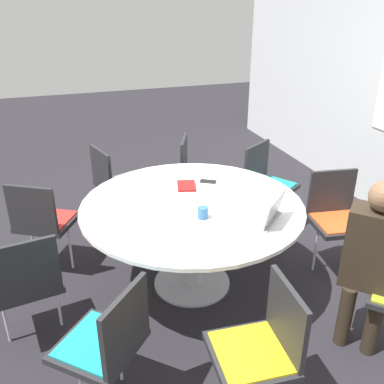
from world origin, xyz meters
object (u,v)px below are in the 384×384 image
object	(u,v)px
person_0	(373,254)
cell_phone	(208,181)
chair_2	(266,179)
handbag	(231,201)
chair_6	(26,279)
spiral_notebook	(186,186)
laptop	(266,215)
chair_3	(196,170)
chair_8	(263,343)
chair_4	(114,180)
coffee_cup	(203,213)
chair_7	(108,339)
chair_1	(336,213)
chair_5	(42,218)

from	to	relation	value
person_0	cell_phone	distance (m)	1.48
chair_2	handbag	world-z (taller)	chair_2
chair_6	spiral_notebook	xyz separation A→B (m)	(-0.57, 1.30, 0.24)
chair_2	handbag	bearing A→B (deg)	-89.24
chair_6	handbag	size ratio (longest dim) A/B	2.41
laptop	spiral_notebook	world-z (taller)	laptop
chair_3	chair_8	size ratio (longest dim) A/B	1.00
chair_4	coffee_cup	distance (m)	1.53
chair_6	chair_2	bearing A→B (deg)	14.67
chair_4	chair_7	world-z (taller)	same
chair_7	handbag	bearing A→B (deg)	4.43
chair_1	chair_2	xyz separation A→B (m)	(-0.85, -0.22, 0.00)
handbag	coffee_cup	bearing A→B (deg)	-31.74
chair_1	chair_5	bearing A→B (deg)	-7.91
spiral_notebook	coffee_cup	bearing A→B (deg)	-5.48
handbag	chair_2	bearing A→B (deg)	32.62
person_0	handbag	xyz separation A→B (m)	(-2.06, -0.08, -0.57)
chair_2	chair_5	size ratio (longest dim) A/B	1.00
chair_8	chair_4	bearing A→B (deg)	13.41
chair_1	cell_phone	distance (m)	1.13
chair_1	spiral_notebook	size ratio (longest dim) A/B	3.60
chair_1	chair_4	bearing A→B (deg)	-29.40
chair_4	chair_5	distance (m)	0.93
handbag	chair_8	bearing A→B (deg)	-19.80
person_0	handbag	world-z (taller)	person_0
coffee_cup	cell_phone	xyz separation A→B (m)	(-0.60, 0.26, -0.04)
chair_4	chair_8	xyz separation A→B (m)	(2.47, 0.40, 0.00)
chair_3	coffee_cup	size ratio (longest dim) A/B	10.21
laptop	handbag	distance (m)	1.70
chair_3	chair_4	xyz separation A→B (m)	(-0.01, -0.87, 0.00)
cell_phone	coffee_cup	bearing A→B (deg)	-23.79
chair_6	chair_7	world-z (taller)	same
chair_6	laptop	bearing A→B (deg)	-14.70
chair_4	cell_phone	world-z (taller)	chair_4
person_0	chair_7	bearing A→B (deg)	46.60
chair_4	chair_6	xyz separation A→B (m)	(1.46, -0.82, 0.00)
person_0	handbag	bearing A→B (deg)	-41.02
person_0	coffee_cup	size ratio (longest dim) A/B	14.32
chair_5	cell_phone	distance (m)	1.43
chair_2	chair_1	bearing A→B (deg)	72.80
chair_2	cell_phone	xyz separation A→B (m)	(0.37, -0.78, 0.24)
chair_5	handbag	size ratio (longest dim) A/B	2.41
person_0	cell_phone	bearing A→B (deg)	-17.80
laptop	handbag	xyz separation A→B (m)	(-1.51, 0.41, -0.67)
chair_4	chair_8	bearing A→B (deg)	-7.32
chair_8	chair_6	bearing A→B (deg)	54.47
chair_4	chair_5	xyz separation A→B (m)	(0.61, -0.70, 0.00)
coffee_cup	handbag	distance (m)	1.69
chair_5	chair_1	bearing A→B (deg)	13.99
chair_6	handbag	xyz separation A→B (m)	(-1.34, 2.07, -0.38)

